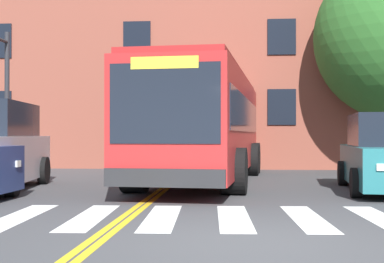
{
  "coord_description": "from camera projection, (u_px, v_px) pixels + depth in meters",
  "views": [
    {
      "loc": [
        -0.18,
        -6.82,
        1.39
      ],
      "look_at": [
        -1.37,
        7.9,
        1.46
      ],
      "focal_mm": 50.0,
      "sensor_mm": 36.0,
      "label": 1
    }
  ],
  "objects": [
    {
      "name": "ground_plane",
      "position": [
        249.0,
        243.0,
        6.78
      ],
      "size": [
        120.0,
        120.0,
        0.0
      ],
      "primitive_type": "plane",
      "color": "#424244"
    },
    {
      "name": "crosswalk",
      "position": [
        270.0,
        218.0,
        8.83
      ],
      "size": [
        16.25,
        3.63,
        0.01
      ],
      "color": "white",
      "rests_on": "ground"
    },
    {
      "name": "lane_line_yellow_inner",
      "position": [
        191.0,
        166.0,
        22.98
      ],
      "size": [
        0.12,
        36.0,
        0.01
      ],
      "primitive_type": "cube",
      "color": "gold",
      "rests_on": "ground"
    },
    {
      "name": "lane_line_yellow_outer",
      "position": [
        195.0,
        166.0,
        22.97
      ],
      "size": [
        0.12,
        36.0,
        0.01
      ],
      "primitive_type": "cube",
      "color": "gold",
      "rests_on": "ground"
    },
    {
      "name": "city_bus",
      "position": [
        205.0,
        124.0,
        15.77
      ],
      "size": [
        3.61,
        11.05,
        3.16
      ],
      "color": "#B22323",
      "rests_on": "ground"
    },
    {
      "name": "car_grey_behind_bus",
      "position": [
        204.0,
        146.0,
        24.54
      ],
      "size": [
        2.56,
        4.47,
        1.87
      ],
      "color": "slate",
      "rests_on": "ground"
    },
    {
      "name": "building_facade",
      "position": [
        274.0,
        59.0,
        25.03
      ],
      "size": [
        28.6,
        8.53,
        9.8
      ],
      "color": "brown",
      "rests_on": "ground"
    }
  ]
}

